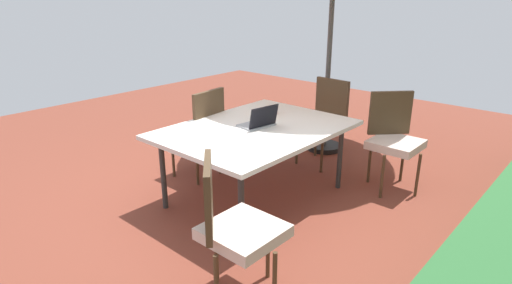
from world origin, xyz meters
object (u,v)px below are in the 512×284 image
chair_northwest (394,136)px  chair_northeast (233,224)px  chair_west (323,118)px  laptop (259,122)px  chair_south (199,129)px  dining_table (256,132)px  cup (274,110)px

chair_northwest → chair_northeast: bearing=-137.5°
chair_west → chair_northwest: bearing=-2.2°
chair_northeast → laptop: size_ratio=2.77×
chair_south → laptop: bearing=88.8°
chair_south → laptop: (-0.06, 0.79, 0.22)m
dining_table → laptop: laptop is taller
chair_west → cup: (0.72, -0.15, 0.22)m
chair_northeast → cup: (-1.65, -1.03, 0.22)m
chair_northeast → laptop: bearing=-11.8°
laptop → cup: laptop is taller
dining_table → chair_northwest: (-1.11, 0.87, -0.13)m
chair_west → chair_south: size_ratio=1.00×
chair_northwest → laptop: bearing=-175.9°
chair_northwest → laptop: 1.40m
chair_west → chair_south: bearing=-118.4°
dining_table → cup: 0.51m
chair_northeast → chair_west: 2.52m
cup → laptop: bearing=22.4°
chair_northwest → chair_south: bearing=167.5°
chair_northeast → cup: size_ratio=11.59×
dining_table → chair_northwest: 1.42m
laptop → chair_northwest: bearing=149.8°
chair_west → chair_south: (1.22, -0.76, 0.00)m
chair_south → chair_west: bearing=142.5°
chair_west → chair_northwest: size_ratio=1.00×
chair_west → chair_northwest: (0.09, 0.89, 0.00)m
chair_northeast → chair_south: size_ratio=1.00×
laptop → cup: bearing=-148.8°
chair_west → cup: size_ratio=11.59×
chair_south → laptop: chair_south is taller
laptop → cup: size_ratio=4.19×
chair_northeast → chair_northwest: same height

